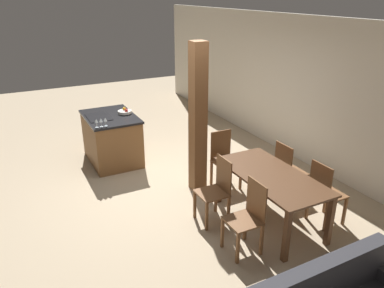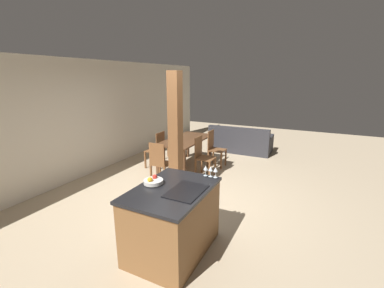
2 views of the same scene
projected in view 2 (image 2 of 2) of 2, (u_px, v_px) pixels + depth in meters
ground_plane at (188, 200)px, 4.97m from camera, size 16.00×16.00×0.00m
wall_back at (77, 120)px, 5.83m from camera, size 11.20×0.08×2.70m
kitchen_island at (173, 220)px, 3.42m from camera, size 1.27×0.90×0.93m
fruit_bowl at (153, 181)px, 3.42m from camera, size 0.26×0.26×0.11m
wine_glass_near at (216, 170)px, 3.59m from camera, size 0.06×0.06×0.15m
wine_glass_middle at (211, 169)px, 3.63m from camera, size 0.06×0.06×0.15m
wine_glass_far at (206, 168)px, 3.66m from camera, size 0.06×0.06×0.15m
dining_table at (186, 143)px, 6.61m from camera, size 1.70×0.84×0.75m
dining_chair_near_left at (203, 156)px, 6.04m from camera, size 0.40×0.40×0.95m
dining_chair_near_right at (215, 148)px, 6.71m from camera, size 0.40×0.40×0.95m
dining_chair_far_left at (157, 149)px, 6.59m from camera, size 0.40×0.40×0.95m
dining_chair_far_right at (172, 142)px, 7.26m from camera, size 0.40×0.40×0.95m
dining_chair_head_end at (160, 162)px, 5.59m from camera, size 0.40×0.40×0.95m
couch at (240, 143)px, 8.13m from camera, size 0.97×1.89×0.82m
timber_post at (175, 133)px, 5.14m from camera, size 0.23×0.23×2.42m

